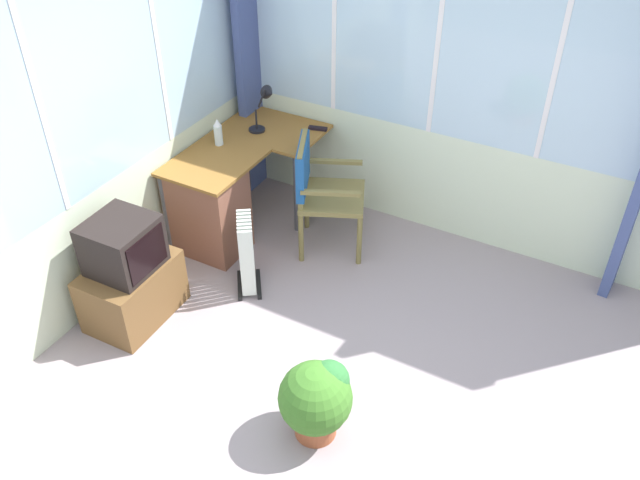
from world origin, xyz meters
TOP-DOWN VIEW (x-y plane):
  - ground at (0.00, 0.00)m, footprint 5.11×5.06m
  - north_window_panel at (-0.00, 2.06)m, footprint 4.11×0.07m
  - east_window_panel at (2.08, 0.00)m, footprint 0.07×4.06m
  - curtain_corner at (1.95, 1.93)m, footprint 0.32×0.07m
  - desk at (1.03, 1.71)m, footprint 1.30×0.80m
  - desk_lamp at (1.73, 1.64)m, footprint 0.24×0.21m
  - tv_remote at (1.90, 1.27)m, footprint 0.08×0.16m
  - spray_bottle at (1.32, 1.82)m, footprint 0.06×0.06m
  - wooden_armchair at (1.41, 1.02)m, footprint 0.63×0.64m
  - tv_on_stand at (0.10, 1.72)m, footprint 0.65×0.45m
  - space_heater at (0.74, 1.22)m, footprint 0.36×0.32m
  - potted_plant at (-0.16, 0.15)m, footprint 0.42×0.42m

SIDE VIEW (x-z plane):
  - ground at x=0.00m, z-range -0.06..0.00m
  - potted_plant at x=-0.16m, z-range 0.03..0.54m
  - space_heater at x=0.74m, z-range 0.00..0.60m
  - tv_on_stand at x=0.10m, z-range -0.04..0.75m
  - desk at x=1.03m, z-range 0.03..0.75m
  - wooden_armchair at x=1.41m, z-range 0.12..1.03m
  - tv_remote at x=1.90m, z-range 0.72..0.74m
  - spray_bottle at x=1.32m, z-range 0.72..0.93m
  - desk_lamp at x=1.73m, z-range 0.77..1.13m
  - curtain_corner at x=1.95m, z-range 0.00..2.46m
  - north_window_panel at x=0.00m, z-range 0.00..2.55m
  - east_window_panel at x=2.08m, z-range 0.00..2.56m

